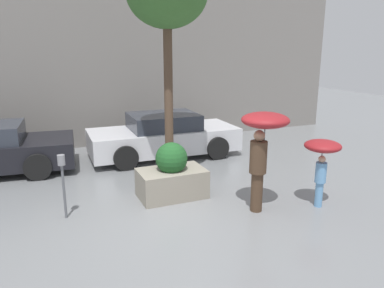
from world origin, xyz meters
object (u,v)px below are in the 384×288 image
Objects in this scene: parked_car_near at (164,136)px; parking_meter at (62,173)px; planter_box at (172,176)px; person_adult at (263,136)px; person_child at (322,153)px.

parking_meter is at bearing 137.90° from parked_car_near.
parked_car_near reaches higher than parking_meter.
parking_meter is at bearing -174.85° from planter_box.
parked_car_near is 3.48× the size of parking_meter.
parked_car_near is (-0.55, 4.50, -0.94)m from person_adult.
person_child is at bearing -27.74° from person_adult.
planter_box is 2.34m from parking_meter.
parking_meter is (-3.17, -3.36, 0.30)m from parked_car_near.
person_adult is 4.63m from parked_car_near.
parked_car_near is 4.63m from parking_meter.
person_child reaches higher than parked_car_near.
parked_car_near is at bearing 82.15° from person_adult.
person_child is at bearing -31.26° from planter_box.
person_adult is 1.57× the size of parking_meter.
parking_meter reaches higher than planter_box.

